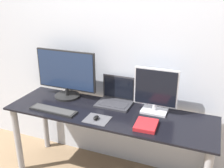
% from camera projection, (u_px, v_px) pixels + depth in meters
% --- Properties ---
extents(wall_back, '(7.00, 0.05, 2.50)m').
position_uv_depth(wall_back, '(123.00, 47.00, 2.46)').
color(wall_back, silver).
rests_on(wall_back, ground_plane).
extents(desk, '(1.89, 0.57, 0.73)m').
position_uv_depth(desk, '(109.00, 126.00, 2.40)').
color(desk, black).
rests_on(desk, ground_plane).
extents(monitor_left, '(0.63, 0.25, 0.48)m').
position_uv_depth(monitor_left, '(66.00, 74.00, 2.58)').
color(monitor_left, black).
rests_on(monitor_left, desk).
extents(monitor_right, '(0.38, 0.16, 0.41)m').
position_uv_depth(monitor_right, '(156.00, 91.00, 2.28)').
color(monitor_right, silver).
rests_on(monitor_right, desk).
extents(laptop, '(0.32, 0.25, 0.25)m').
position_uv_depth(laptop, '(116.00, 97.00, 2.51)').
color(laptop, '#333338').
rests_on(laptop, desk).
extents(keyboard, '(0.45, 0.13, 0.02)m').
position_uv_depth(keyboard, '(53.00, 110.00, 2.36)').
color(keyboard, black).
rests_on(keyboard, desk).
extents(mousepad, '(0.21, 0.18, 0.00)m').
position_uv_depth(mousepad, '(97.00, 119.00, 2.22)').
color(mousepad, '#47474C').
rests_on(mousepad, desk).
extents(mouse, '(0.04, 0.07, 0.03)m').
position_uv_depth(mouse, '(96.00, 118.00, 2.21)').
color(mouse, black).
rests_on(mouse, mousepad).
extents(book, '(0.18, 0.21, 0.03)m').
position_uv_depth(book, '(146.00, 125.00, 2.10)').
color(book, red).
rests_on(book, desk).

